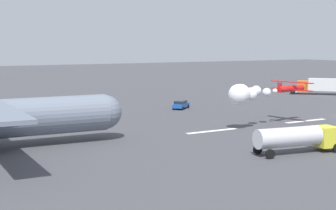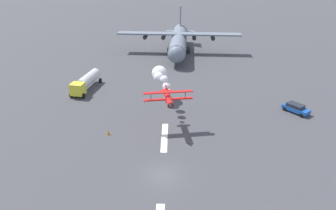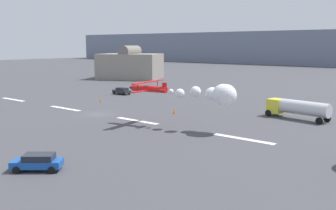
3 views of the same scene
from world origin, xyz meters
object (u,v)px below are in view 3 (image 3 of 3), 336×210
(stunt_biplane_red, at_px, (211,94))
(traffic_cone_far, at_px, (174,111))
(followme_car_yellow, at_px, (38,162))
(traffic_cone_near, at_px, (101,100))
(airport_staff_sedan, at_px, (122,91))
(fuel_tanker_truck, at_px, (297,108))

(stunt_biplane_red, height_order, traffic_cone_far, stunt_biplane_red)
(stunt_biplane_red, relative_size, followme_car_yellow, 3.56)
(stunt_biplane_red, bearing_deg, traffic_cone_near, 164.96)
(airport_staff_sedan, distance_m, traffic_cone_far, 26.60)
(traffic_cone_far, bearing_deg, traffic_cone_near, 177.14)
(traffic_cone_near, bearing_deg, stunt_biplane_red, -15.04)
(traffic_cone_near, height_order, traffic_cone_far, same)
(airport_staff_sedan, bearing_deg, traffic_cone_far, -25.45)
(traffic_cone_near, bearing_deg, followme_car_yellow, -49.10)
(airport_staff_sedan, height_order, traffic_cone_near, airport_staff_sedan)
(stunt_biplane_red, xyz_separation_m, traffic_cone_near, (-30.69, 8.25, -4.54))
(followme_car_yellow, bearing_deg, traffic_cone_near, 130.90)
(fuel_tanker_truck, distance_m, traffic_cone_far, 19.13)
(airport_staff_sedan, bearing_deg, fuel_tanker_truck, -4.98)
(fuel_tanker_truck, relative_size, airport_staff_sedan, 2.28)
(stunt_biplane_red, xyz_separation_m, followme_car_yellow, (-3.64, -22.99, -4.11))
(fuel_tanker_truck, xyz_separation_m, traffic_cone_far, (-17.40, -7.82, -1.37))
(airport_staff_sedan, distance_m, traffic_cone_near, 11.58)
(stunt_biplane_red, xyz_separation_m, fuel_tanker_truck, (5.80, 15.12, -3.17))
(fuel_tanker_truck, bearing_deg, traffic_cone_far, -155.79)
(fuel_tanker_truck, height_order, airport_staff_sedan, fuel_tanker_truck)
(stunt_biplane_red, bearing_deg, fuel_tanker_truck, 69.02)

